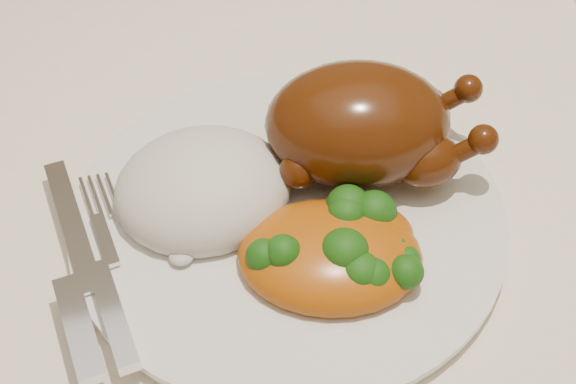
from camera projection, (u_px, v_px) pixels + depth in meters
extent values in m
cube|color=brown|center=(372.00, 139.00, 0.68)|extent=(1.60, 0.90, 0.04)
cube|color=white|center=(374.00, 118.00, 0.66)|extent=(1.72, 1.02, 0.01)
cylinder|color=white|center=(288.00, 217.00, 0.58)|extent=(0.36, 0.36, 0.01)
ellipsoid|color=#4F1F08|center=(358.00, 124.00, 0.57)|extent=(0.15, 0.13, 0.09)
ellipsoid|color=#4F1F08|center=(348.00, 110.00, 0.55)|extent=(0.07, 0.06, 0.04)
ellipsoid|color=#4F1F08|center=(426.00, 161.00, 0.56)|extent=(0.05, 0.04, 0.04)
sphere|color=#4F1F08|center=(483.00, 139.00, 0.55)|extent=(0.02, 0.02, 0.02)
ellipsoid|color=#4F1F08|center=(415.00, 110.00, 0.60)|extent=(0.05, 0.04, 0.04)
sphere|color=#4F1F08|center=(468.00, 89.00, 0.59)|extent=(0.02, 0.02, 0.02)
sphere|color=#4F1F08|center=(298.00, 170.00, 0.56)|extent=(0.03, 0.03, 0.03)
sphere|color=#4F1F08|center=(295.00, 111.00, 0.60)|extent=(0.03, 0.03, 0.03)
ellipsoid|color=silver|center=(203.00, 189.00, 0.57)|extent=(0.14, 0.13, 0.07)
ellipsoid|color=#B5510B|center=(330.00, 256.00, 0.53)|extent=(0.15, 0.13, 0.04)
ellipsoid|color=#B5510B|center=(373.00, 236.00, 0.54)|extent=(0.06, 0.05, 0.03)
ellipsoid|color=#0C3709|center=(344.00, 252.00, 0.52)|extent=(0.03, 0.03, 0.03)
ellipsoid|color=#0C3709|center=(283.00, 253.00, 0.52)|extent=(0.02, 0.02, 0.03)
ellipsoid|color=#0C3709|center=(372.00, 275.00, 0.51)|extent=(0.03, 0.03, 0.02)
ellipsoid|color=#0C3709|center=(343.00, 223.00, 0.54)|extent=(0.02, 0.02, 0.02)
ellipsoid|color=#0C3709|center=(405.00, 261.00, 0.53)|extent=(0.02, 0.02, 0.02)
ellipsoid|color=#0C3709|center=(264.00, 256.00, 0.52)|extent=(0.02, 0.02, 0.02)
ellipsoid|color=#0C3709|center=(348.00, 207.00, 0.55)|extent=(0.03, 0.03, 0.03)
ellipsoid|color=#0C3709|center=(406.00, 272.00, 0.51)|extent=(0.02, 0.02, 0.02)
ellipsoid|color=#0C3709|center=(396.00, 250.00, 0.53)|extent=(0.02, 0.02, 0.02)
ellipsoid|color=#0C3709|center=(374.00, 213.00, 0.55)|extent=(0.03, 0.03, 0.03)
ellipsoid|color=#0C3709|center=(360.00, 270.00, 0.51)|extent=(0.03, 0.03, 0.02)
ellipsoid|color=#0C3709|center=(346.00, 213.00, 0.54)|extent=(0.03, 0.03, 0.02)
cube|color=silver|center=(72.00, 224.00, 0.56)|extent=(0.03, 0.13, 0.00)
cube|color=silver|center=(79.00, 328.00, 0.50)|extent=(0.03, 0.08, 0.01)
cube|color=silver|center=(113.00, 315.00, 0.50)|extent=(0.03, 0.09, 0.01)
cube|color=silver|center=(102.00, 217.00, 0.56)|extent=(0.03, 0.09, 0.00)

